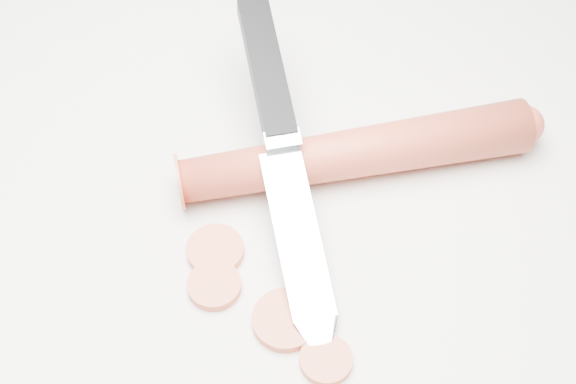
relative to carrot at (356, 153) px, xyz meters
The scene contains 7 objects.
ground 0.11m from the carrot, 76.26° to the right, with size 2.40×2.40×0.00m, color silver.
carrot is the anchor object (origin of this frame).
carrot_slice_1 0.14m from the carrot, 66.26° to the right, with size 0.03×0.03×0.01m, color #C95333.
carrot_slice_2 0.12m from the carrot, 78.97° to the right, with size 0.04×0.04×0.01m, color #C95333.
carrot_slice_3 0.13m from the carrot, 101.51° to the right, with size 0.03×0.03×0.01m, color #C95333.
carrot_slice_5 0.11m from the carrot, 110.83° to the right, with size 0.04×0.04×0.01m, color #C95333.
kitchen_knife 0.05m from the carrot, 121.60° to the right, with size 0.20×0.20×0.07m, color #B7B9BE, non-canonical shape.
Camera 1 is at (0.11, -0.19, 0.42)m, focal length 50.00 mm.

